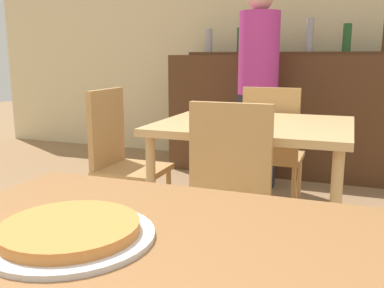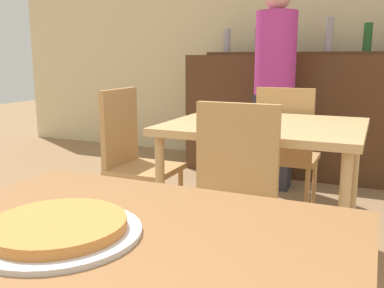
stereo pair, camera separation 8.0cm
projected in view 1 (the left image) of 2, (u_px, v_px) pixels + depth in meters
The scene contains 10 objects.
wall_back at pixel (313, 30), 4.42m from camera, with size 8.00×0.05×2.80m.
dining_table_near at pixel (128, 281), 0.90m from camera, with size 1.02×0.83×0.75m.
dining_table_far at pixel (254, 137), 2.39m from camera, with size 1.04×0.88×0.77m.
bar_counter at pixel (304, 116), 4.12m from camera, with size 2.60×0.56×1.15m.
bar_back_shelf at pixel (313, 47), 4.10m from camera, with size 2.39×0.24×0.35m.
chair_far_side_front at pixel (223, 198), 1.87m from camera, with size 0.40×0.40×0.93m.
chair_far_side_back at pixel (272, 145), 2.98m from camera, with size 0.40×0.40×0.93m.
chair_far_side_left at pixel (121, 154), 2.72m from camera, with size 0.40×0.40×0.93m.
pizza_tray at pixel (70, 232), 0.90m from camera, with size 0.36×0.36×0.04m.
person_standing at pixel (258, 81), 3.63m from camera, with size 0.34×0.34×1.71m.
Camera 1 is at (0.42, -0.73, 1.13)m, focal length 40.00 mm.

